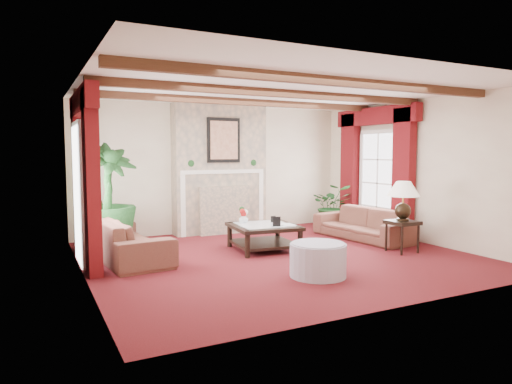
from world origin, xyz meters
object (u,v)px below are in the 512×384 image
sofa_right (363,219)px  potted_palm (107,220)px  coffee_table (264,237)px  ottoman (318,260)px  side_table (402,236)px  sofa_left (126,232)px

sofa_right → potted_palm: 4.82m
coffee_table → ottoman: size_ratio=1.40×
side_table → ottoman: side_table is taller
sofa_right → side_table: (-0.18, -1.24, -0.13)m
sofa_left → ottoman: sofa_left is taller
side_table → ottoman: (-2.16, -0.63, -0.05)m
coffee_table → side_table: size_ratio=2.00×
sofa_left → coffee_table: bearing=-106.4°
sofa_right → side_table: sofa_right is taller
sofa_right → potted_palm: size_ratio=0.99×
coffee_table → side_table: (2.03, -1.21, 0.05)m
sofa_right → side_table: bearing=-14.4°
sofa_left → potted_palm: bearing=6.3°
sofa_left → sofa_right: (4.48, -0.40, -0.03)m
sofa_left → potted_palm: 0.85m
coffee_table → ottoman: 1.85m
sofa_left → potted_palm: size_ratio=1.07×
sofa_left → side_table: 4.61m
sofa_right → ottoman: (-2.34, -1.87, -0.18)m
side_table → sofa_left: bearing=159.1°
potted_palm → side_table: 5.12m
potted_palm → ottoman: bearing=-53.2°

